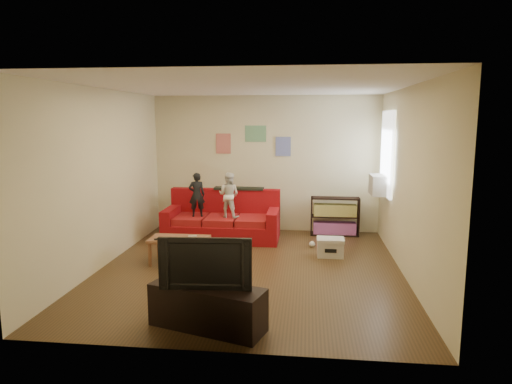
# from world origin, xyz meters

# --- Properties ---
(room_shell) EXTENTS (4.52, 5.02, 2.72)m
(room_shell) POSITION_xyz_m (0.00, 0.00, 1.35)
(room_shell) COLOR #49331C
(room_shell) RESTS_ON ground
(sofa) EXTENTS (2.12, 0.98, 0.93)m
(sofa) POSITION_xyz_m (-0.74, 1.74, 0.31)
(sofa) COLOR maroon
(sofa) RESTS_ON ground
(child_a) EXTENTS (0.34, 0.26, 0.82)m
(child_a) POSITION_xyz_m (-1.19, 1.56, 0.86)
(child_a) COLOR black
(child_a) RESTS_ON sofa
(child_b) EXTENTS (0.48, 0.42, 0.83)m
(child_b) POSITION_xyz_m (-0.59, 1.56, 0.86)
(child_b) COLOR white
(child_b) RESTS_ON sofa
(coffee_table) EXTENTS (0.91, 0.50, 0.41)m
(coffee_table) POSITION_xyz_m (-1.13, 0.15, 0.35)
(coffee_table) COLOR brown
(coffee_table) RESTS_ON ground
(remote) EXTENTS (0.21, 0.15, 0.02)m
(remote) POSITION_xyz_m (-1.38, 0.03, 0.42)
(remote) COLOR black
(remote) RESTS_ON coffee_table
(game_controller) EXTENTS (0.14, 0.09, 0.03)m
(game_controller) POSITION_xyz_m (-0.93, 0.20, 0.42)
(game_controller) COLOR silver
(game_controller) RESTS_ON coffee_table
(bookshelf) EXTENTS (0.93, 0.28, 0.74)m
(bookshelf) POSITION_xyz_m (1.38, 2.21, 0.33)
(bookshelf) COLOR black
(bookshelf) RESTS_ON ground
(window) EXTENTS (0.04, 1.08, 1.48)m
(window) POSITION_xyz_m (2.22, 1.65, 1.64)
(window) COLOR white
(window) RESTS_ON room_shell
(ac_unit) EXTENTS (0.28, 0.55, 0.35)m
(ac_unit) POSITION_xyz_m (2.10, 1.65, 1.08)
(ac_unit) COLOR #B7B2A3
(ac_unit) RESTS_ON window
(artwork_left) EXTENTS (0.30, 0.01, 0.40)m
(artwork_left) POSITION_xyz_m (-0.85, 2.48, 1.75)
(artwork_left) COLOR #D87266
(artwork_left) RESTS_ON room_shell
(artwork_center) EXTENTS (0.42, 0.01, 0.32)m
(artwork_center) POSITION_xyz_m (-0.20, 2.48, 1.95)
(artwork_center) COLOR #72B27F
(artwork_center) RESTS_ON room_shell
(artwork_right) EXTENTS (0.30, 0.01, 0.38)m
(artwork_right) POSITION_xyz_m (0.35, 2.48, 1.70)
(artwork_right) COLOR #727FCC
(artwork_right) RESTS_ON room_shell
(file_box) EXTENTS (0.44, 0.34, 0.31)m
(file_box) POSITION_xyz_m (1.23, 0.79, 0.16)
(file_box) COLOR silver
(file_box) RESTS_ON ground
(tv_stand) EXTENTS (1.32, 0.78, 0.47)m
(tv_stand) POSITION_xyz_m (-0.21, -2.00, 0.24)
(tv_stand) COLOR black
(tv_stand) RESTS_ON ground
(television) EXTENTS (0.98, 0.19, 0.56)m
(television) POSITION_xyz_m (-0.21, -2.00, 0.75)
(television) COLOR black
(television) RESTS_ON tv_stand
(tissue) EXTENTS (0.12, 0.12, 0.10)m
(tissue) POSITION_xyz_m (0.94, 1.30, 0.05)
(tissue) COLOR silver
(tissue) RESTS_ON ground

